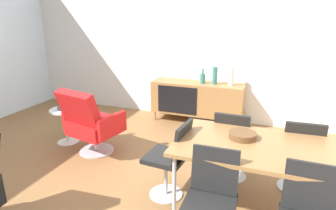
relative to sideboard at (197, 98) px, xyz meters
name	(u,v)px	position (x,y,z in m)	size (l,w,h in m)	color
ground_plane	(115,186)	(-0.33, -2.30, -0.44)	(8.32, 8.32, 0.00)	olive
wall_back	(185,41)	(-0.33, 0.30, 0.96)	(6.80, 0.12, 2.80)	white
sideboard	(197,98)	(0.00, 0.00, 0.00)	(1.60, 0.45, 0.72)	olive
vase_cobalt	(203,78)	(0.09, 0.00, 0.37)	(0.09, 0.09, 0.26)	#337266
vase_sculptural_dark	(215,76)	(0.30, 0.00, 0.43)	(0.08, 0.08, 0.30)	#337266
vase_ceramic_small	(231,77)	(0.57, 0.00, 0.44)	(0.08, 0.08, 0.31)	beige
dining_table	(264,150)	(1.22, -2.24, 0.26)	(1.60, 0.90, 0.74)	olive
wooden_bowl_on_table	(243,135)	(1.01, -2.14, 0.33)	(0.26, 0.26, 0.06)	brown
dining_chair_near_window	(171,157)	(0.33, -2.24, 0.03)	(0.45, 0.43, 0.86)	black
dining_chair_back_left	(232,142)	(0.87, -1.68, 0.03)	(0.41, 0.44, 0.86)	black
dining_chair_front_left	(211,199)	(0.87, -2.80, 0.03)	(0.41, 0.43, 0.86)	black
dining_chair_back_right	(300,153)	(1.58, -1.68, 0.03)	(0.42, 0.45, 0.86)	black
lounge_chair_red	(91,122)	(-1.03, -1.69, 0.03)	(0.81, 0.76, 0.95)	red
side_table_round	(66,122)	(-1.61, -1.51, -0.12)	(0.44, 0.44, 0.52)	white
fruit_bowl	(64,107)	(-1.61, -1.51, 0.12)	(0.20, 0.20, 0.11)	#262628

